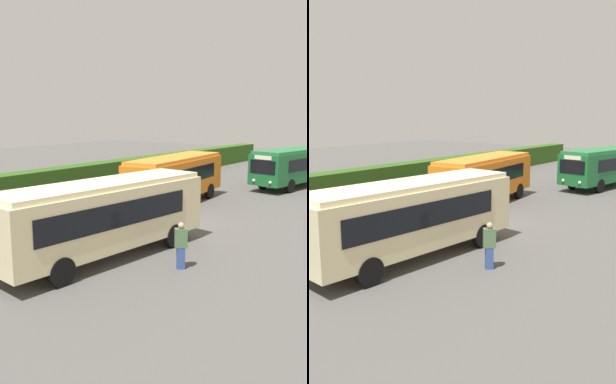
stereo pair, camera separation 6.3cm
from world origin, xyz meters
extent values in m
plane|color=#514F4C|center=(0.00, 0.00, 0.00)|extent=(98.15, 98.15, 0.00)
cube|color=beige|center=(-6.66, -1.27, 1.70)|extent=(9.42, 3.10, 2.30)
cube|color=#F8E8B2|center=(-6.66, -1.27, 2.95)|extent=(9.13, 2.89, 0.20)
cube|color=black|center=(-6.85, -0.08, 1.97)|extent=(7.19, 0.67, 0.92)
cube|color=black|center=(-7.06, -2.40, 1.97)|extent=(7.19, 0.67, 0.92)
cube|color=black|center=(-2.03, -1.67, 1.97)|extent=(0.20, 1.88, 0.96)
cube|color=silver|center=(-2.03, -1.67, 2.67)|extent=(0.15, 1.26, 0.28)
cylinder|color=black|center=(-3.71, -0.47, 0.50)|extent=(1.02, 0.37, 1.00)
cylinder|color=black|center=(-3.89, -2.57, 0.50)|extent=(1.02, 0.37, 1.00)
cylinder|color=black|center=(-9.42, 0.03, 0.50)|extent=(1.02, 0.37, 1.00)
cylinder|color=black|center=(-9.61, -2.07, 0.50)|extent=(1.02, 0.37, 1.00)
sphere|color=silver|center=(-1.96, -1.05, 0.90)|extent=(0.22, 0.22, 0.22)
sphere|color=silver|center=(-2.07, -2.31, 0.90)|extent=(0.22, 0.22, 0.22)
cube|color=orange|center=(3.55, 2.43, 1.66)|extent=(8.88, 3.27, 2.21)
cube|color=orange|center=(3.55, 2.43, 2.86)|extent=(8.60, 3.05, 0.20)
cube|color=black|center=(3.13, 3.61, 1.92)|extent=(6.74, 0.73, 0.89)
cube|color=black|center=(3.37, 1.20, 1.92)|extent=(6.74, 0.73, 0.89)
cube|color=black|center=(7.88, 2.88, 1.92)|extent=(0.24, 1.96, 0.93)
cube|color=silver|center=(7.88, 2.88, 2.58)|extent=(0.17, 1.32, 0.28)
cylinder|color=black|center=(6.11, 3.80, 0.50)|extent=(1.02, 0.38, 1.00)
cylinder|color=black|center=(6.34, 1.61, 0.50)|extent=(1.02, 0.38, 1.00)
cylinder|color=black|center=(0.76, 3.25, 0.50)|extent=(1.02, 0.38, 1.00)
cylinder|color=black|center=(0.98, 1.07, 0.50)|extent=(1.02, 0.38, 1.00)
sphere|color=silver|center=(7.83, 3.54, 0.90)|extent=(0.22, 0.22, 0.22)
sphere|color=silver|center=(7.96, 2.22, 0.90)|extent=(0.22, 0.22, 0.22)
cube|color=#19602D|center=(14.77, -1.35, 1.65)|extent=(10.14, 4.01, 2.20)
cube|color=#27723C|center=(14.77, -1.35, 2.85)|extent=(9.81, 3.77, 0.20)
cube|color=black|center=(15.27, -0.18, 1.91)|extent=(7.61, 1.29, 0.88)
cube|color=black|center=(9.89, -0.54, 1.91)|extent=(0.36, 1.97, 0.92)
cube|color=silver|center=(9.89, -0.54, 2.57)|extent=(0.26, 1.33, 0.28)
cylinder|color=black|center=(11.57, -1.95, 0.50)|extent=(1.03, 0.44, 1.00)
cylinder|color=black|center=(11.94, 0.25, 0.50)|extent=(1.03, 0.44, 1.00)
cylinder|color=black|center=(17.98, -0.75, 0.50)|extent=(1.03, 0.44, 1.00)
sphere|color=silver|center=(9.76, -1.20, 0.90)|extent=(0.22, 0.22, 0.22)
sphere|color=silver|center=(9.98, 0.12, 0.90)|extent=(0.22, 0.22, 0.22)
cube|color=#334C8C|center=(-5.86, -4.27, 0.41)|extent=(0.37, 0.37, 0.81)
cube|color=#4C6B47|center=(-5.86, -4.27, 1.17)|extent=(0.49, 0.51, 0.71)
sphere|color=tan|center=(-5.86, -4.27, 1.63)|extent=(0.22, 0.22, 0.22)
cube|color=#2D5419|center=(0.00, 10.31, 0.97)|extent=(61.07, 1.53, 1.93)
cone|color=orange|center=(-3.89, 6.84, 0.30)|extent=(0.36, 0.36, 0.60)
camera|label=1|loc=(-18.47, -12.64, 5.62)|focal=40.49mm
camera|label=2|loc=(-18.43, -12.69, 5.62)|focal=40.49mm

